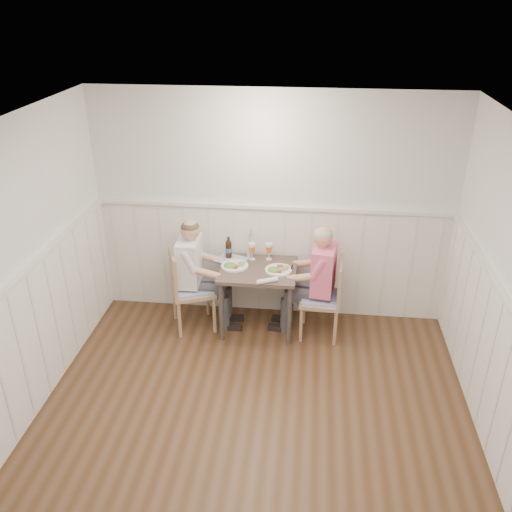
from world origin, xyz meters
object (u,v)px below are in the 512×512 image
at_px(man_in_pink, 319,289).
at_px(chair_left, 187,286).
at_px(chair_right, 326,296).
at_px(grass_vase, 249,244).
at_px(beer_bottle, 229,249).
at_px(diner_cream, 194,282).
at_px(dining_table, 258,277).

bearing_deg(man_in_pink, chair_left, -177.66).
relative_size(chair_right, grass_vase, 2.36).
relative_size(chair_left, man_in_pink, 0.74).
distance_m(chair_left, beer_bottle, 0.62).
xyz_separation_m(chair_right, diner_cream, (-1.46, 0.07, 0.05)).
bearing_deg(man_in_pink, dining_table, 178.27).
height_order(dining_table, diner_cream, diner_cream).
distance_m(chair_right, chair_left, 1.53).
relative_size(chair_right, chair_left, 0.95).
distance_m(man_in_pink, diner_cream, 1.39).
xyz_separation_m(dining_table, chair_left, (-0.78, -0.08, -0.12)).
bearing_deg(dining_table, man_in_pink, -1.73).
bearing_deg(chair_right, grass_vase, 159.81).
relative_size(chair_right, diner_cream, 0.70).
relative_size(dining_table, beer_bottle, 3.25).
relative_size(man_in_pink, beer_bottle, 5.08).
height_order(man_in_pink, beer_bottle, man_in_pink).
height_order(dining_table, man_in_pink, man_in_pink).
bearing_deg(beer_bottle, chair_right, -15.10).
bearing_deg(chair_left, chair_right, 0.32).
distance_m(chair_right, diner_cream, 1.47).
bearing_deg(grass_vase, man_in_pink, -18.77).
xyz_separation_m(dining_table, diner_cream, (-0.72, -0.01, -0.10)).
relative_size(chair_right, beer_bottle, 3.56).
distance_m(chair_left, diner_cream, 0.10).
bearing_deg(grass_vase, chair_right, -20.19).
xyz_separation_m(diner_cream, grass_vase, (0.59, 0.26, 0.38)).
xyz_separation_m(dining_table, man_in_pink, (0.67, -0.02, -0.10)).
height_order(chair_right, grass_vase, grass_vase).
bearing_deg(diner_cream, man_in_pink, -0.60).
relative_size(chair_left, beer_bottle, 3.74).
bearing_deg(grass_vase, dining_table, -62.60).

